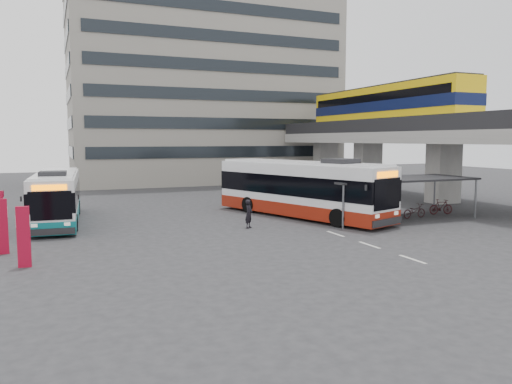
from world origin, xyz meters
name	(u,v)px	position (x,y,z in m)	size (l,w,h in m)	color
ground	(292,237)	(0.00, 0.00, 0.00)	(120.00, 120.00, 0.00)	#28282B
viaduct	(396,124)	(17.00, 13.87, 6.23)	(8.00, 32.00, 9.68)	gray
bike_shelter	(394,192)	(8.45, 3.00, 1.64)	(10.00, 4.00, 2.54)	#595B60
office_block	(203,75)	(6.00, 36.00, 12.50)	(30.00, 15.00, 25.00)	gray
road_markings	(369,245)	(2.50, -3.00, 0.01)	(0.15, 7.60, 0.01)	beige
bus_main	(301,189)	(3.53, 5.94, 1.76)	(6.85, 12.98, 3.78)	white
bus_teal	(57,197)	(-10.82, 9.54, 1.48)	(3.09, 10.94, 3.19)	white
pedestrian	(249,214)	(-1.02, 3.38, 0.79)	(0.58, 0.38, 1.59)	black
sign_totem_south	(24,236)	(-12.15, -1.34, 1.22)	(0.51, 0.19, 2.37)	#A70A26
sign_totem_mid	(2,226)	(-13.12, 1.46, 1.23)	(0.52, 0.23, 2.38)	#A70A26
sign_totem_north	(0,212)	(-13.61, 6.36, 1.18)	(0.48, 0.29, 2.29)	#A70A26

